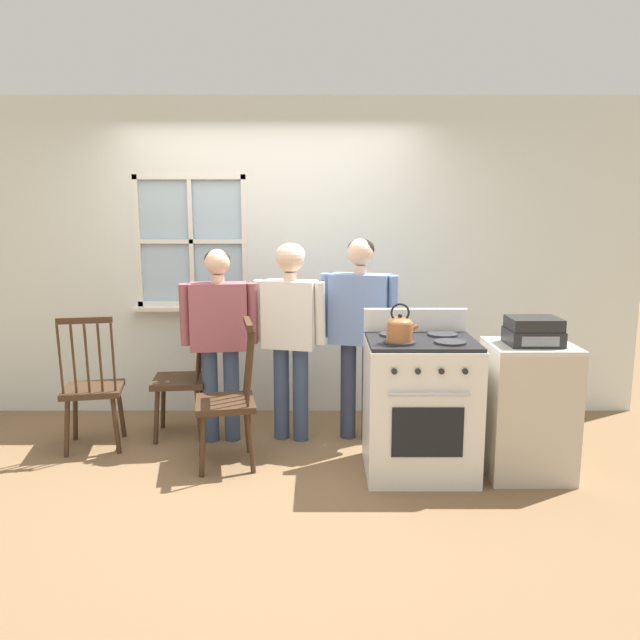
{
  "coord_description": "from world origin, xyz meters",
  "views": [
    {
      "loc": [
        0.43,
        -3.98,
        1.76
      ],
      "look_at": [
        0.43,
        0.37,
        1.0
      ],
      "focal_mm": 35.0,
      "sensor_mm": 36.0,
      "label": 1
    }
  ],
  "objects": [
    {
      "name": "ground_plane",
      "position": [
        0.0,
        0.0,
        0.0
      ],
      "size": [
        16.0,
        16.0,
        0.0
      ],
      "primitive_type": "plane",
      "color": "brown"
    },
    {
      "name": "kettle",
      "position": [
        0.94,
        -0.06,
        1.02
      ],
      "size": [
        0.21,
        0.17,
        0.25
      ],
      "color": "#A86638",
      "rests_on": "stove"
    },
    {
      "name": "stove",
      "position": [
        1.1,
        0.07,
        0.47
      ],
      "size": [
        0.73,
        0.68,
        1.08
      ],
      "color": "white",
      "rests_on": "ground_plane"
    },
    {
      "name": "chair_by_window",
      "position": [
        -0.66,
        0.76,
        0.45
      ],
      "size": [
        0.44,
        0.46,
        1.02
      ],
      "rotation": [
        0.0,
        0.0,
        -1.47
      ],
      "color": "#3D2819",
      "rests_on": "ground_plane"
    },
    {
      "name": "chair_center_cluster",
      "position": [
        -0.21,
        0.19,
        0.45
      ],
      "size": [
        0.47,
        0.49,
        1.02
      ],
      "rotation": [
        0.0,
        0.0,
        -1.39
      ],
      "color": "#3D2819",
      "rests_on": "ground_plane"
    },
    {
      "name": "person_elderly_left",
      "position": [
        -0.34,
        0.66,
        0.89
      ],
      "size": [
        0.58,
        0.26,
        1.48
      ],
      "rotation": [
        0.0,
        0.0,
        0.11
      ],
      "color": "#384766",
      "rests_on": "ground_plane"
    },
    {
      "name": "side_counter",
      "position": [
        1.82,
        0.03,
        0.45
      ],
      "size": [
        0.55,
        0.5,
        0.9
      ],
      "color": "beige",
      "rests_on": "ground_plane"
    },
    {
      "name": "person_teen_center",
      "position": [
        0.2,
        0.68,
        0.94
      ],
      "size": [
        0.56,
        0.31,
        1.53
      ],
      "rotation": [
        0.0,
        0.0,
        -0.27
      ],
      "color": "#384766",
      "rests_on": "ground_plane"
    },
    {
      "name": "wall_back",
      "position": [
        0.03,
        1.4,
        1.34
      ],
      "size": [
        6.4,
        0.16,
        2.7
      ],
      "color": "silver",
      "rests_on": "ground_plane"
    },
    {
      "name": "potted_plant",
      "position": [
        -0.47,
        1.31,
        1.05
      ],
      "size": [
        0.12,
        0.12,
        0.34
      ],
      "color": "#42474C",
      "rests_on": "wall_back"
    },
    {
      "name": "handbag",
      "position": [
        -0.42,
        0.79,
        0.85
      ],
      "size": [
        0.2,
        0.23,
        0.31
      ],
      "color": "maroon",
      "rests_on": "chair_by_window"
    },
    {
      "name": "chair_near_wall",
      "position": [
        -1.27,
        0.49,
        0.45
      ],
      "size": [
        0.49,
        0.48,
        1.02
      ],
      "rotation": [
        0.0,
        0.0,
        -2.95
      ],
      "color": "#3D2819",
      "rests_on": "ground_plane"
    },
    {
      "name": "stereo",
      "position": [
        1.82,
        0.01,
        0.99
      ],
      "size": [
        0.34,
        0.29,
        0.18
      ],
      "color": "#232326",
      "rests_on": "side_counter"
    },
    {
      "name": "person_adult_right",
      "position": [
        0.73,
        0.69,
        0.95
      ],
      "size": [
        0.6,
        0.34,
        1.56
      ],
      "rotation": [
        0.0,
        0.0,
        -0.31
      ],
      "color": "#2D3347",
      "rests_on": "ground_plane"
    }
  ]
}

